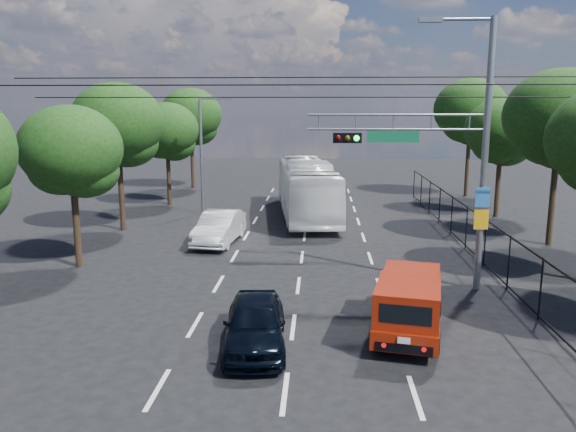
# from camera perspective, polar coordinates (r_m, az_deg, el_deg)

# --- Properties ---
(ground) EXTENTS (120.00, 120.00, 0.00)m
(ground) POSITION_cam_1_polar(r_m,az_deg,el_deg) (13.65, -0.32, -17.55)
(ground) COLOR black
(ground) RESTS_ON ground
(lane_markings) EXTENTS (6.12, 38.00, 0.01)m
(lane_markings) POSITION_cam_1_polar(r_m,az_deg,el_deg) (26.78, 1.57, -3.06)
(lane_markings) COLOR beige
(lane_markings) RESTS_ON ground
(signal_mast) EXTENTS (6.43, 0.39, 9.50)m
(signal_mast) POSITION_cam_1_polar(r_m,az_deg,el_deg) (20.50, 16.16, 7.02)
(signal_mast) COLOR slate
(signal_mast) RESTS_ON ground
(streetlight_left) EXTENTS (2.09, 0.22, 7.08)m
(streetlight_left) POSITION_cam_1_polar(r_m,az_deg,el_deg) (34.79, -8.54, 6.67)
(streetlight_left) COLOR slate
(streetlight_left) RESTS_ON ground
(utility_wires) EXTENTS (22.00, 5.04, 0.74)m
(utility_wires) POSITION_cam_1_polar(r_m,az_deg,el_deg) (20.82, 1.23, 12.98)
(utility_wires) COLOR black
(utility_wires) RESTS_ON ground
(fence_right) EXTENTS (0.06, 34.03, 2.00)m
(fence_right) POSITION_cam_1_polar(r_m,az_deg,el_deg) (25.68, 18.67, -1.90)
(fence_right) COLOR black
(fence_right) RESTS_ON ground
(tree_right_c) EXTENTS (5.10, 5.10, 8.29)m
(tree_right_c) POSITION_cam_1_polar(r_m,az_deg,el_deg) (29.17, 25.86, 8.40)
(tree_right_c) COLOR black
(tree_right_c) RESTS_ON ground
(tree_right_d) EXTENTS (4.32, 4.32, 7.02)m
(tree_right_d) POSITION_cam_1_polar(r_m,az_deg,el_deg) (35.65, 20.87, 7.64)
(tree_right_d) COLOR black
(tree_right_d) RESTS_ON ground
(tree_right_e) EXTENTS (5.28, 5.28, 8.58)m
(tree_right_e) POSITION_cam_1_polar(r_m,az_deg,el_deg) (43.37, 18.06, 9.74)
(tree_right_e) COLOR black
(tree_right_e) RESTS_ON ground
(tree_left_b) EXTENTS (4.08, 4.08, 6.63)m
(tree_left_b) POSITION_cam_1_polar(r_m,az_deg,el_deg) (24.20, -21.09, 5.70)
(tree_left_b) COLOR black
(tree_left_b) RESTS_ON ground
(tree_left_c) EXTENTS (4.80, 4.80, 7.80)m
(tree_left_c) POSITION_cam_1_polar(r_m,az_deg,el_deg) (30.86, -16.88, 8.48)
(tree_left_c) COLOR black
(tree_left_c) RESTS_ON ground
(tree_left_d) EXTENTS (4.20, 4.20, 6.83)m
(tree_left_d) POSITION_cam_1_polar(r_m,az_deg,el_deg) (38.39, -12.16, 8.11)
(tree_left_d) COLOR black
(tree_left_d) RESTS_ON ground
(tree_left_e) EXTENTS (4.92, 4.92, 7.99)m
(tree_left_e) POSITION_cam_1_polar(r_m,az_deg,el_deg) (46.17, -9.80, 9.66)
(tree_left_e) COLOR black
(tree_left_e) RESTS_ON ground
(red_pickup) EXTENTS (2.64, 5.02, 1.78)m
(red_pickup) POSITION_cam_1_polar(r_m,az_deg,el_deg) (16.88, 12.21, -8.52)
(red_pickup) COLOR black
(red_pickup) RESTS_ON ground
(navy_hatchback) EXTENTS (1.99, 4.23, 1.40)m
(navy_hatchback) POSITION_cam_1_polar(r_m,az_deg,el_deg) (15.67, -3.37, -10.82)
(navy_hatchback) COLOR black
(navy_hatchback) RESTS_ON ground
(white_bus) EXTENTS (4.20, 12.37, 3.38)m
(white_bus) POSITION_cam_1_polar(r_m,az_deg,el_deg) (33.79, 1.92, 2.81)
(white_bus) COLOR silver
(white_bus) RESTS_ON ground
(white_van) EXTENTS (2.05, 4.78, 1.53)m
(white_van) POSITION_cam_1_polar(r_m,az_deg,el_deg) (27.43, -7.00, -1.16)
(white_van) COLOR silver
(white_van) RESTS_ON ground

